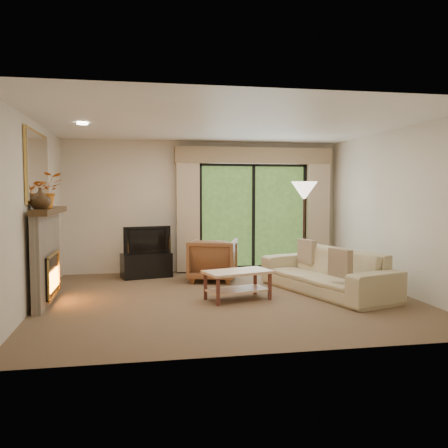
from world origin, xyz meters
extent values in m
plane|color=brown|center=(0.00, 0.00, 0.00)|extent=(5.50, 5.50, 0.00)
plane|color=white|center=(0.00, 0.00, 2.60)|extent=(5.50, 5.50, 0.00)
plane|color=beige|center=(0.00, 2.50, 1.30)|extent=(5.00, 0.00, 5.00)
plane|color=beige|center=(0.00, -2.50, 1.30)|extent=(5.00, 0.00, 5.00)
plane|color=beige|center=(-2.75, 0.00, 1.30)|extent=(0.00, 5.00, 5.00)
plane|color=beige|center=(2.75, 0.00, 1.30)|extent=(0.00, 5.00, 5.00)
cube|color=tan|center=(-0.35, 2.34, 1.20)|extent=(0.45, 0.18, 2.35)
cube|color=tan|center=(2.35, 2.34, 1.20)|extent=(0.45, 0.18, 2.35)
cube|color=#967B59|center=(1.00, 2.36, 2.32)|extent=(3.20, 0.24, 0.32)
cube|color=black|center=(-1.18, 1.95, 0.23)|extent=(0.98, 0.61, 0.45)
imported|color=black|center=(-1.18, 1.95, 0.71)|extent=(0.89, 0.32, 0.51)
imported|color=brown|center=(0.00, 1.40, 0.38)|extent=(1.03, 1.04, 0.76)
imported|color=tan|center=(1.61, 0.06, 0.35)|extent=(1.61, 2.54, 0.69)
cube|color=brown|center=(1.53, -0.62, 0.58)|extent=(0.23, 0.42, 0.41)
cube|color=brown|center=(1.53, 0.75, 0.58)|extent=(0.22, 0.41, 0.40)
imported|color=#3D2A16|center=(-2.61, -0.23, 1.52)|extent=(0.33, 0.33, 0.29)
imported|color=orange|center=(-2.61, 0.16, 1.62)|extent=(0.56, 0.52, 0.50)
camera|label=1|loc=(-1.33, -6.94, 1.61)|focal=38.00mm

